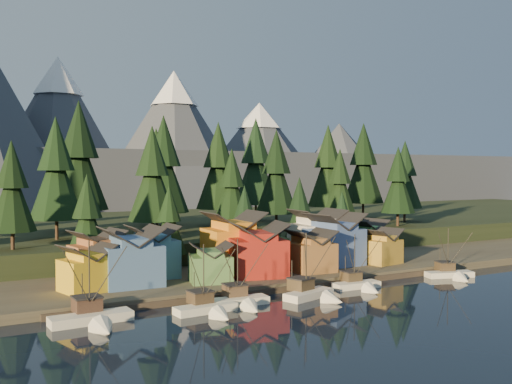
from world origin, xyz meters
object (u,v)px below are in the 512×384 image
boat_1 (209,299)px  house_front_1 (131,255)px  house_back_1 (152,250)px  boat_6 (452,268)px  boat_0 (94,308)px  boat_3 (314,285)px  house_back_0 (97,255)px  boat_4 (360,278)px  house_front_0 (87,267)px  boat_2 (242,292)px

boat_1 → house_front_1: 19.88m
house_back_1 → boat_6: bearing=-20.3°
boat_0 → house_front_1: 19.68m
boat_1 → boat_6: size_ratio=1.04×
boat_3 → house_back_0: boat_3 is taller
boat_1 → boat_4: boat_1 is taller
boat_1 → house_back_0: 27.02m
boat_4 → house_back_0: (-40.39, 21.62, 4.17)m
house_front_0 → house_back_0: size_ratio=0.94×
boat_0 → house_front_1: bearing=55.5°
house_front_1 → boat_4: bearing=-21.8°
boat_0 → boat_3: 34.81m
boat_2 → house_back_1: (-6.69, 22.21, 4.26)m
house_front_0 → boat_0: bearing=-113.2°
boat_0 → house_front_1: size_ratio=1.27×
boat_1 → boat_6: boat_1 is taller
house_front_1 → house_back_0: size_ratio=1.04×
boat_3 → house_front_1: size_ratio=1.21×
boat_4 → house_back_1: size_ratio=1.12×
boat_0 → house_back_1: boat_0 is taller
boat_2 → boat_3: size_ratio=0.95×
boat_0 → house_front_0: size_ratio=1.40×
boat_2 → house_back_1: bearing=110.3°
boat_1 → house_back_0: house_back_0 is taller
boat_1 → house_front_0: bearing=123.8°
house_front_1 → house_back_1: house_front_1 is taller
house_back_0 → house_back_1: bearing=-14.5°
house_front_1 → boat_1: bearing=-70.9°
boat_2 → boat_3: 12.52m
boat_4 → boat_2: bearing=-173.2°
boat_1 → house_front_0: size_ratio=1.25×
house_back_0 → house_back_1: (9.67, -0.73, 0.25)m
boat_3 → house_back_1: bearing=112.6°
boat_1 → house_back_0: (-10.05, 24.74, 4.09)m
boat_1 → boat_4: (30.34, 3.12, -0.08)m
house_front_0 → boat_1: bearing=-66.2°
boat_2 → boat_4: boat_2 is taller
boat_1 → house_front_1: bearing=104.2°
boat_1 → house_back_1: house_back_1 is taller
boat_2 → boat_1: bearing=-160.5°
boat_6 → house_front_1: size_ratio=1.09×
boat_1 → house_front_0: 22.33m
boat_2 → house_front_0: boat_2 is taller
boat_0 → boat_6: (68.75, 0.54, -0.33)m
boat_2 → house_back_0: house_back_0 is taller
boat_0 → boat_6: size_ratio=1.17×
house_front_0 → house_back_0: (3.42, 7.24, 0.78)m
boat_3 → boat_4: (11.58, 2.62, -0.31)m
boat_6 → house_front_0: boat_6 is taller
boat_2 → boat_4: 24.07m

